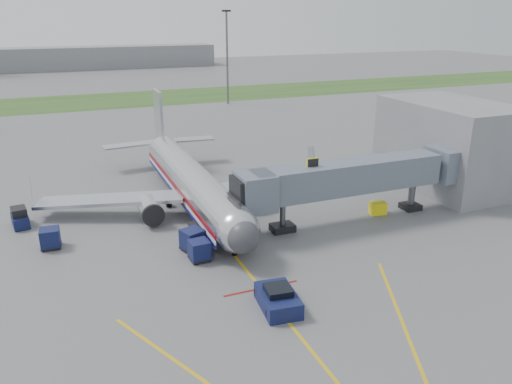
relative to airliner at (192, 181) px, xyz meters
name	(u,v)px	position (x,y,z in m)	size (l,w,h in m)	color
ground	(242,265)	(0.00, -15.25, -2.65)	(400.00, 400.00, 0.00)	#565659
grass_strip	(109,100)	(0.00, 74.75, -2.64)	(300.00, 25.00, 0.01)	#2D4C1E
apron_markings	(280,312)	(0.00, -22.65, -2.64)	(21.52, 50.00, 0.01)	gold
airliner	(192,181)	(0.00, 0.00, 0.00)	(32.10, 35.67, 10.25)	silver
jet_bridge	(347,178)	(12.86, -10.25, 1.82)	(25.30, 4.00, 6.90)	slate
terminal	(449,145)	(30.00, -5.25, 2.35)	(10.00, 16.00, 10.00)	slate
light_mast_right	(227,55)	(25.00, 59.75, 8.13)	(2.00, 0.44, 20.40)	#595B60
distant_terminal	(54,59)	(-10.00, 154.75, 1.35)	(120.00, 14.00, 8.00)	slate
pushback_tug	(278,299)	(0.08, -22.11, -1.95)	(2.85, 4.21, 1.65)	#0F0E3E
baggage_tug	(20,218)	(-17.15, 0.50, -1.79)	(1.83, 2.94, 1.93)	#0F0E3E
baggage_cart_a	(199,250)	(-3.00, -13.03, -1.74)	(1.73, 1.73, 1.77)	#0F0E3E
baggage_cart_b	(193,240)	(-3.00, -11.00, -1.66)	(2.30, 2.30, 1.94)	#0F0E3E
baggage_cart_c	(50,238)	(-14.51, -5.73, -1.72)	(1.79, 1.79, 1.81)	#0F0E3E
belt_loader	(199,245)	(-2.50, -11.21, -2.18)	(1.27, 3.86, 1.88)	#0F0E3E
ground_power_cart	(378,208)	(16.99, -10.04, -2.01)	(1.77, 1.34, 1.28)	yellow
ramp_worker	(22,219)	(-16.97, -0.17, -1.71)	(0.69, 0.45, 1.88)	#9DE31A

